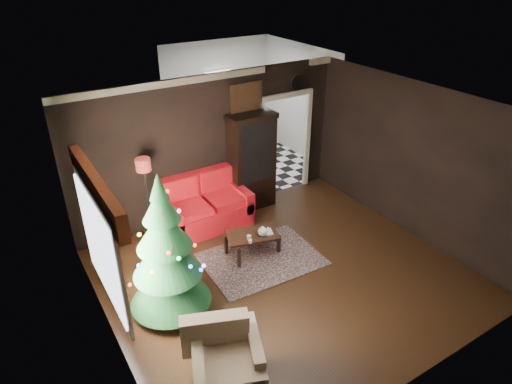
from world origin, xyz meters
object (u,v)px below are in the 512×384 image
curio_cabinet (252,164)px  kitchen_table (244,158)px  loveseat (206,203)px  floor_lamp (148,202)px  armchair (228,361)px  christmas_tree (166,251)px  coffee_table (252,243)px  teapot (263,231)px  wall_clock (298,82)px

curio_cabinet → kitchen_table: 1.67m
loveseat → kitchen_table: bearing=42.5°
floor_lamp → armchair: size_ratio=1.85×
christmas_tree → coffee_table: bearing=18.0°
loveseat → christmas_tree: christmas_tree is taller
curio_cabinet → christmas_tree: bearing=-142.4°
curio_cabinet → kitchen_table: curio_cabinet is taller
curio_cabinet → armchair: bearing=-125.1°
floor_lamp → armchair: floor_lamp is taller
teapot → kitchen_table: size_ratio=0.24×
loveseat → teapot: bearing=-74.0°
wall_clock → kitchen_table: 2.43m
loveseat → floor_lamp: (-1.08, 0.06, 0.33)m
loveseat → floor_lamp: floor_lamp is taller
loveseat → wall_clock: wall_clock is taller
armchair → coffee_table: (1.69, 2.20, -0.25)m
wall_clock → kitchen_table: wall_clock is taller
teapot → wall_clock: 3.25m
floor_lamp → wall_clock: 3.78m
loveseat → curio_cabinet: bearing=10.8°
teapot → christmas_tree: bearing=-167.1°
wall_clock → kitchen_table: (-0.55, 1.25, -2.00)m
loveseat → coffee_table: bearing=-77.5°
loveseat → wall_clock: bearing=9.7°
christmas_tree → wall_clock: size_ratio=7.01×
armchair → wall_clock: bearing=67.2°
wall_clock → coffee_table: bearing=-141.8°
coffee_table → teapot: 0.34m
teapot → coffee_table: bearing=131.0°
coffee_table → teapot: teapot is taller
curio_cabinet → christmas_tree: size_ratio=0.85×
christmas_tree → kitchen_table: bearing=46.5°
curio_cabinet → christmas_tree: 3.31m
loveseat → curio_cabinet: curio_cabinet is taller
coffee_table → wall_clock: (2.08, 1.63, 2.17)m
christmas_tree → floor_lamp: bearing=78.1°
kitchen_table → armchair: bearing=-122.3°
curio_cabinet → coffee_table: size_ratio=2.18×
armchair → teapot: 2.75m
curio_cabinet → armchair: 4.50m
coffee_table → kitchen_table: (1.53, 2.88, 0.17)m
armchair → kitchen_table: armchair is taller
curio_cabinet → coffee_table: (-0.88, -1.45, -0.74)m
loveseat → coffee_table: 1.30m
armchair → curio_cabinet: bearing=76.6°
coffee_table → teapot: bearing=-49.0°
armchair → coffee_table: bearing=74.2°
christmas_tree → armchair: (0.05, -1.64, -0.59)m
armchair → wall_clock: 5.71m
coffee_table → teapot: (0.12, -0.14, 0.28)m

